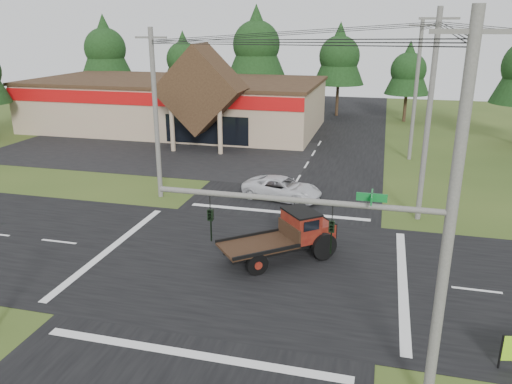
% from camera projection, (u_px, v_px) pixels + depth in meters
% --- Properties ---
extents(ground, '(120.00, 120.00, 0.00)m').
position_uv_depth(ground, '(247.00, 264.00, 23.22)').
color(ground, '#2E4318').
rests_on(ground, ground).
extents(road_ns, '(12.00, 120.00, 0.02)m').
position_uv_depth(road_ns, '(247.00, 264.00, 23.22)').
color(road_ns, black).
rests_on(road_ns, ground).
extents(road_ew, '(120.00, 12.00, 0.02)m').
position_uv_depth(road_ew, '(247.00, 264.00, 23.22)').
color(road_ew, black).
rests_on(road_ew, ground).
extents(parking_apron, '(28.00, 14.00, 0.02)m').
position_uv_depth(parking_apron, '(151.00, 152.00, 43.98)').
color(parking_apron, black).
rests_on(parking_apron, ground).
extents(cvs_building, '(30.40, 18.20, 9.19)m').
position_uv_depth(cvs_building, '(178.00, 103.00, 53.23)').
color(cvs_building, tan).
rests_on(cvs_building, ground).
extents(traffic_signal_mast, '(8.12, 0.24, 7.00)m').
position_uv_depth(traffic_signal_mast, '(379.00, 262.00, 13.56)').
color(traffic_signal_mast, '#595651').
rests_on(traffic_signal_mast, ground).
extents(utility_pole_nr, '(2.00, 0.30, 11.00)m').
position_uv_depth(utility_pole_nr, '(450.00, 226.00, 12.79)').
color(utility_pole_nr, '#595651').
rests_on(utility_pole_nr, ground).
extents(utility_pole_nw, '(2.00, 0.30, 10.50)m').
position_uv_depth(utility_pole_nw, '(156.00, 114.00, 30.76)').
color(utility_pole_nw, '#595651').
rests_on(utility_pole_nw, ground).
extents(utility_pole_ne, '(2.00, 0.30, 11.50)m').
position_uv_depth(utility_pole_ne, '(429.00, 117.00, 26.84)').
color(utility_pole_ne, '#595651').
rests_on(utility_pole_ne, ground).
extents(utility_pole_n, '(2.00, 0.30, 11.20)m').
position_uv_depth(utility_pole_n, '(416.00, 89.00, 39.76)').
color(utility_pole_n, '#595651').
rests_on(utility_pole_n, ground).
extents(tree_row_a, '(6.72, 6.72, 12.12)m').
position_uv_depth(tree_row_a, '(105.00, 47.00, 64.52)').
color(tree_row_a, '#332316').
rests_on(tree_row_a, ground).
extents(tree_row_b, '(5.60, 5.60, 10.10)m').
position_uv_depth(tree_row_b, '(183.00, 58.00, 64.43)').
color(tree_row_b, '#332316').
rests_on(tree_row_b, ground).
extents(tree_row_c, '(7.28, 7.28, 13.13)m').
position_uv_depth(tree_row_c, '(256.00, 42.00, 60.52)').
color(tree_row_c, '#332316').
rests_on(tree_row_c, ground).
extents(tree_row_d, '(6.16, 6.16, 11.11)m').
position_uv_depth(tree_row_d, '(339.00, 54.00, 59.51)').
color(tree_row_d, '#332316').
rests_on(tree_row_d, ground).
extents(tree_row_e, '(5.04, 5.04, 9.09)m').
position_uv_depth(tree_row_e, '(409.00, 68.00, 56.21)').
color(tree_row_e, '#332316').
rests_on(tree_row_e, ground).
extents(antique_flatbed_truck, '(5.65, 5.22, 2.34)m').
position_uv_depth(antique_flatbed_truck, '(280.00, 237.00, 23.28)').
color(antique_flatbed_truck, '#560C0C').
rests_on(antique_flatbed_truck, ground).
extents(white_pickup, '(5.42, 3.32, 1.40)m').
position_uv_depth(white_pickup, '(282.00, 188.00, 31.77)').
color(white_pickup, silver).
rests_on(white_pickup, ground).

